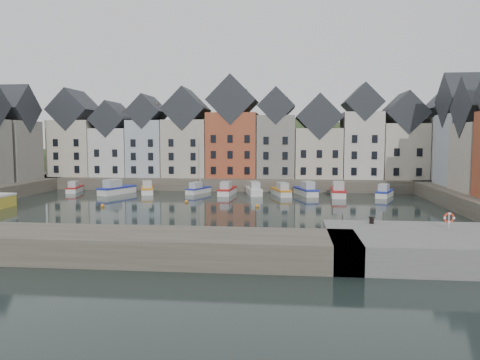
# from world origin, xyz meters

# --- Properties ---
(ground) EXTENTS (260.00, 260.00, 0.00)m
(ground) POSITION_xyz_m (0.00, 0.00, 0.00)
(ground) COLOR black
(ground) RESTS_ON ground
(far_quay) EXTENTS (90.00, 16.00, 2.00)m
(far_quay) POSITION_xyz_m (0.00, 30.00, 1.00)
(far_quay) COLOR #4A4539
(far_quay) RESTS_ON ground
(near_quay) EXTENTS (18.00, 10.00, 2.00)m
(near_quay) POSITION_xyz_m (22.00, -20.00, 1.00)
(near_quay) COLOR #60605E
(near_quay) RESTS_ON ground
(near_wall) EXTENTS (50.00, 6.00, 2.00)m
(near_wall) POSITION_xyz_m (-10.00, -22.00, 1.00)
(near_wall) COLOR #4A4539
(near_wall) RESTS_ON ground
(hillside) EXTENTS (153.60, 70.40, 64.00)m
(hillside) POSITION_xyz_m (0.02, 56.00, -17.96)
(hillside) COLOR #213219
(hillside) RESTS_ON ground
(far_terrace) EXTENTS (72.37, 8.16, 17.78)m
(far_terrace) POSITION_xyz_m (3.21, 28.00, 8.88)
(far_terrace) COLOR beige
(far_terrace) RESTS_ON far_quay
(mooring_buoys) EXTENTS (20.50, 5.50, 0.50)m
(mooring_buoys) POSITION_xyz_m (-4.00, 5.33, 0.15)
(mooring_buoys) COLOR orange
(mooring_buoys) RESTS_ON ground
(boat_a) EXTENTS (2.63, 5.55, 2.05)m
(boat_a) POSITION_xyz_m (-25.28, 18.67, 0.61)
(boat_a) COLOR silver
(boat_a) RESTS_ON ground
(boat_b) EXTENTS (4.62, 7.19, 2.65)m
(boat_b) POSITION_xyz_m (-17.34, 16.63, 0.79)
(boat_b) COLOR silver
(boat_b) RESTS_ON ground
(boat_c) EXTENTS (3.63, 6.36, 2.33)m
(boat_c) POSITION_xyz_m (-12.68, 17.98, 0.69)
(boat_c) COLOR silver
(boat_c) RESTS_ON ground
(boat_d) EXTENTS (3.52, 5.62, 10.29)m
(boat_d) POSITION_xyz_m (-4.56, 18.97, 0.67)
(boat_d) COLOR silver
(boat_d) RESTS_ON ground
(boat_e) EXTENTS (2.42, 6.30, 2.37)m
(boat_e) POSITION_xyz_m (0.34, 17.78, 0.70)
(boat_e) COLOR silver
(boat_e) RESTS_ON ground
(boat_f) EXTENTS (3.23, 6.40, 2.35)m
(boat_f) POSITION_xyz_m (4.61, 18.16, 0.70)
(boat_f) COLOR silver
(boat_f) RESTS_ON ground
(boat_g) EXTENTS (3.55, 6.25, 2.29)m
(boat_g) POSITION_xyz_m (8.90, 17.52, 0.68)
(boat_g) COLOR silver
(boat_g) RESTS_ON ground
(boat_h) EXTENTS (3.85, 6.74, 2.47)m
(boat_h) POSITION_xyz_m (12.75, 18.27, 0.74)
(boat_h) COLOR silver
(boat_h) RESTS_ON ground
(boat_i) EXTENTS (2.43, 6.90, 2.61)m
(boat_i) POSITION_xyz_m (17.54, 17.00, 0.78)
(boat_i) COLOR silver
(boat_i) RESTS_ON ground
(boat_j) EXTENTS (3.78, 6.02, 2.21)m
(boat_j) POSITION_xyz_m (24.54, 17.51, 0.66)
(boat_j) COLOR silver
(boat_j) RESTS_ON ground
(mooring_bollard) EXTENTS (0.48, 0.48, 0.56)m
(mooring_bollard) POSITION_xyz_m (16.81, -16.50, 2.31)
(mooring_bollard) COLOR black
(mooring_bollard) RESTS_ON near_quay
(life_ring_post) EXTENTS (0.80, 0.17, 1.30)m
(life_ring_post) POSITION_xyz_m (22.23, -18.37, 2.86)
(life_ring_post) COLOR gray
(life_ring_post) RESTS_ON near_quay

